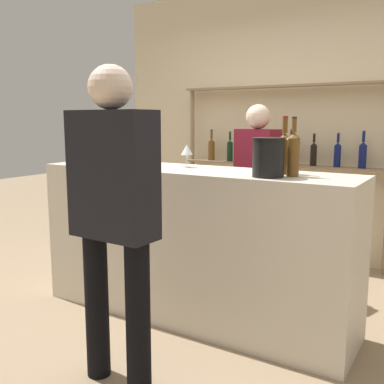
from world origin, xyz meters
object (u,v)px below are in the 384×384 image
Objects in this scene: wine_glass at (187,150)px; server_behind_counter at (257,180)px; customer_center at (114,205)px; counter_bottle_3 at (118,145)px; counter_bottle_1 at (293,153)px; counter_bottle_0 at (284,152)px; ice_bucket at (268,157)px; counter_bottle_2 at (123,148)px.

wine_glass is 0.84m from server_behind_counter.
customer_center reaches higher than server_behind_counter.
wine_glass is (0.72, -0.07, -0.01)m from counter_bottle_3.
wine_glass is (-0.83, 0.10, -0.02)m from counter_bottle_1.
wine_glass is at bearing 173.03° from counter_bottle_1.
customer_center is (-0.54, -1.01, -0.23)m from counter_bottle_0.
server_behind_counter is (-0.50, 0.97, -0.28)m from ice_bucket.
counter_bottle_3 is 0.21× the size of customer_center.
counter_bottle_2 is at bearing -36.10° from counter_bottle_3.
ice_bucket reaches higher than wine_glass.
counter_bottle_3 is 0.72m from wine_glass.
counter_bottle_1 reaches higher than counter_bottle_2.
counter_bottle_0 is 1.04× the size of counter_bottle_3.
counter_bottle_2 reaches higher than wine_glass.
counter_bottle_2 is (-1.41, 0.07, -0.02)m from counter_bottle_1.
counter_bottle_1 reaches higher than wine_glass.
counter_bottle_0 is 0.21m from ice_bucket.
server_behind_counter is at bearing 123.99° from counter_bottle_0.
counter_bottle_1 is 0.23× the size of server_behind_counter.
customer_center is (-0.63, -0.91, -0.24)m from counter_bottle_1.
customer_center is at bearing -49.98° from counter_bottle_3.
counter_bottle_2 is 0.21× the size of server_behind_counter.
counter_bottle_0 is 1.54× the size of ice_bucket.
server_behind_counter is (0.22, 0.76, -0.29)m from wine_glass.
wine_glass is 0.71× the size of ice_bucket.
counter_bottle_0 reaches higher than counter_bottle_2.
counter_bottle_1 is 0.16m from ice_bucket.
counter_bottle_2 is at bearing -179.07° from counter_bottle_0.
counter_bottle_0 is 0.23× the size of server_behind_counter.
counter_bottle_1 is 0.21× the size of customer_center.
counter_bottle_3 reaches higher than wine_glass.
customer_center reaches higher than counter_bottle_0.
counter_bottle_1 is at bearing -6.45° from counter_bottle_3.
wine_glass is at bearing -5.85° from counter_bottle_3.
counter_bottle_0 is 1.17m from customer_center.
counter_bottle_3 is 1.48× the size of ice_bucket.
ice_bucket is 0.98m from customer_center.
counter_bottle_0 is 1.01× the size of counter_bottle_1.
counter_bottle_3 reaches higher than counter_bottle_2.
counter_bottle_2 is 0.93× the size of counter_bottle_3.
counter_bottle_2 reaches higher than ice_bucket.
wine_glass is 0.11× the size of server_behind_counter.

